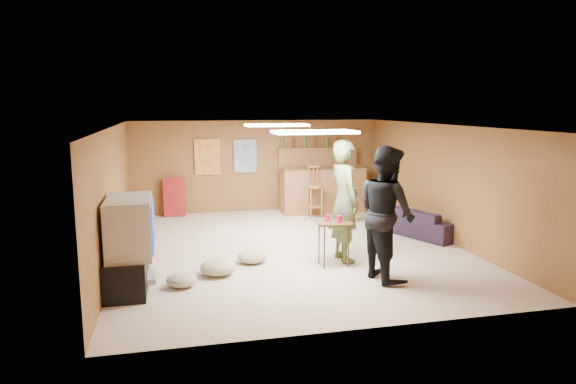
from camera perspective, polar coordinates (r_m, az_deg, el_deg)
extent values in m
plane|color=#C0A992|center=(9.35, 0.28, -6.26)|extent=(7.00, 7.00, 0.00)
cube|color=silver|center=(9.00, 0.29, 7.35)|extent=(6.00, 7.00, 0.02)
cube|color=brown|center=(12.51, -3.43, 2.91)|extent=(6.00, 0.02, 2.20)
cube|color=brown|center=(5.83, 8.31, -4.95)|extent=(6.00, 0.02, 2.20)
cube|color=brown|center=(8.91, -18.83, -0.30)|extent=(0.02, 7.00, 2.20)
cube|color=brown|center=(10.22, 16.88, 1.01)|extent=(0.02, 7.00, 2.20)
cube|color=black|center=(7.63, -17.46, -8.43)|extent=(0.55, 1.30, 0.50)
cube|color=#B2B2B7|center=(7.64, -15.75, -9.10)|extent=(0.35, 0.50, 0.08)
cube|color=#B2B2B7|center=(7.45, -17.17, -3.65)|extent=(0.60, 1.10, 0.80)
cube|color=navy|center=(7.44, -14.78, -3.57)|extent=(0.02, 0.95, 0.65)
cube|color=brown|center=(12.39, 3.87, 0.28)|extent=(2.00, 0.60, 1.10)
cube|color=#392612|center=(12.08, 4.25, 2.66)|extent=(2.10, 0.12, 0.05)
cube|color=brown|center=(12.71, 3.33, 4.83)|extent=(2.00, 0.18, 0.05)
cube|color=brown|center=(12.75, 3.29, 3.49)|extent=(2.00, 0.14, 0.60)
cube|color=#BF3F26|center=(12.30, -8.95, 3.87)|extent=(0.60, 0.03, 0.85)
cube|color=#334C99|center=(12.39, -4.79, 3.99)|extent=(0.55, 0.03, 0.80)
cube|color=maroon|center=(12.23, -12.52, -0.54)|extent=(0.50, 0.26, 0.91)
cube|color=white|center=(7.55, 2.95, 6.68)|extent=(1.20, 0.60, 0.04)
cube|color=white|center=(10.17, -1.29, 7.44)|extent=(1.20, 0.60, 0.04)
imported|color=#555D36|center=(8.47, 6.28, -1.00)|extent=(0.56, 0.78, 2.01)
imported|color=black|center=(7.68, 10.89, -2.29)|extent=(0.88, 1.06, 1.99)
imported|color=black|center=(10.59, 14.11, -3.13)|extent=(1.40, 2.01, 0.55)
cube|color=#392612|center=(8.30, 5.09, -5.75)|extent=(0.61, 0.51, 0.72)
cylinder|color=red|center=(8.22, 4.41, -2.88)|extent=(0.11, 0.11, 0.11)
cylinder|color=red|center=(8.13, 5.70, -3.02)|extent=(0.10, 0.10, 0.12)
cylinder|color=navy|center=(8.33, 6.02, -2.76)|extent=(0.08, 0.08, 0.11)
ellipsoid|color=tan|center=(7.97, -7.81, -8.26)|extent=(0.61, 0.61, 0.24)
ellipsoid|color=tan|center=(8.51, -4.00, -7.13)|extent=(0.56, 0.56, 0.21)
ellipsoid|color=tan|center=(7.58, -11.73, -9.51)|extent=(0.45, 0.45, 0.20)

